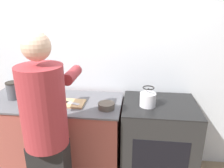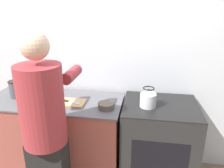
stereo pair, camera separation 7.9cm
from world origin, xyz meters
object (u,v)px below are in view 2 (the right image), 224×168
object	(u,v)px
bowl_prep	(38,97)
oven	(158,144)
knife	(70,102)
person	(45,128)
cutting_board	(69,102)
kettle	(148,99)
canister_jar	(16,89)

from	to	relation	value
bowl_prep	oven	bearing A→B (deg)	1.73
oven	knife	xyz separation A→B (m)	(-0.91, -0.08, 0.46)
person	knife	world-z (taller)	person
cutting_board	bowl_prep	distance (m)	0.35
oven	person	world-z (taller)	person
oven	kettle	bearing A→B (deg)	-155.27
cutting_board	kettle	world-z (taller)	kettle
kettle	person	bearing A→B (deg)	-148.22
bowl_prep	kettle	bearing A→B (deg)	-1.07
knife	kettle	distance (m)	0.79
kettle	oven	bearing A→B (deg)	24.73
canister_jar	oven	bearing A→B (deg)	-0.07
person	kettle	size ratio (longest dim) A/B	8.58
cutting_board	bowl_prep	world-z (taller)	bowl_prep
canister_jar	person	bearing A→B (deg)	-43.55
person	kettle	distance (m)	0.97
person	bowl_prep	xyz separation A→B (m)	(-0.33, 0.53, 0.02)
oven	cutting_board	world-z (taller)	oven
knife	canister_jar	bearing A→B (deg)	-168.72
oven	bowl_prep	xyz separation A→B (m)	(-1.28, -0.04, 0.47)
oven	cutting_board	bearing A→B (deg)	-176.14
oven	canister_jar	bearing A→B (deg)	179.93
knife	cutting_board	bearing A→B (deg)	169.44
person	cutting_board	xyz separation A→B (m)	(0.02, 0.51, -0.00)
person	bowl_prep	bearing A→B (deg)	121.54
kettle	canister_jar	size ratio (longest dim) A/B	1.05
oven	person	distance (m)	1.20
person	canister_jar	bearing A→B (deg)	136.45
cutting_board	canister_jar	world-z (taller)	canister_jar
bowl_prep	cutting_board	bearing A→B (deg)	-4.01
person	knife	bearing A→B (deg)	85.13
person	cutting_board	distance (m)	0.51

